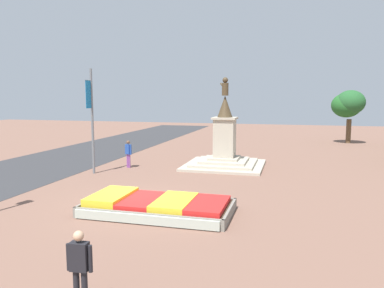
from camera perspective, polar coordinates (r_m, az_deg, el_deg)
name	(u,v)px	position (r m, az deg, el deg)	size (l,w,h in m)	color
ground_plane	(137,204)	(15.71, -8.36, -8.98)	(91.65, 91.65, 0.00)	brown
flower_planter	(157,206)	(14.35, -5.41, -9.41)	(5.56, 2.87, 0.63)	#38281C
statue_monument	(225,149)	(23.45, 4.98, -0.76)	(4.81, 4.81, 5.53)	#B4AA96
banner_pole	(92,118)	(21.74, -15.01, 3.79)	(0.14, 0.73, 5.90)	slate
pedestrian_with_handbag	(128,152)	(23.34, -9.68, -1.20)	(0.51, 0.38, 1.69)	#8C4C99
pedestrian_near_planter	(80,264)	(8.36, -16.75, -17.13)	(0.57, 0.24, 1.68)	black
park_tree_behind_statue	(348,104)	(37.32, 22.74, 5.61)	(2.95, 2.80, 4.94)	brown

